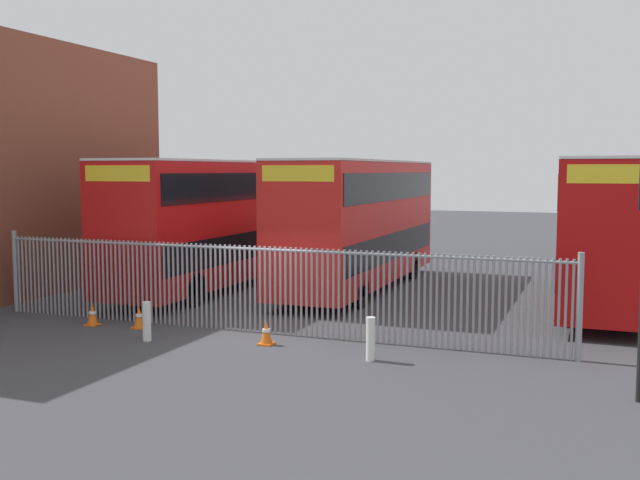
{
  "coord_description": "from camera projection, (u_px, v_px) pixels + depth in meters",
  "views": [
    {
      "loc": [
        7.97,
        -16.43,
        4.08
      ],
      "look_at": [
        0.0,
        4.0,
        2.0
      ],
      "focal_mm": 41.27,
      "sensor_mm": 36.0,
      "label": 1
    }
  ],
  "objects": [
    {
      "name": "ground_plane",
      "position": [
        361.0,
        286.0,
        25.93
      ],
      "size": [
        100.0,
        100.0,
        0.0
      ],
      "primitive_type": "plane",
      "color": "#3D3D42"
    },
    {
      "name": "palisade_fence",
      "position": [
        255.0,
        286.0,
        18.47
      ],
      "size": [
        15.56,
        0.14,
        2.35
      ],
      "color": "gray",
      "rests_on": "ground"
    },
    {
      "name": "double_decker_bus_near_gate",
      "position": [
        215.0,
        219.0,
        25.3
      ],
      "size": [
        2.54,
        10.81,
        4.42
      ],
      "color": "red",
      "rests_on": "ground"
    },
    {
      "name": "double_decker_bus_behind_fence_left",
      "position": [
        359.0,
        219.0,
        25.12
      ],
      "size": [
        2.54,
        10.81,
        4.42
      ],
      "color": "red",
      "rests_on": "ground"
    },
    {
      "name": "double_decker_bus_behind_fence_right",
      "position": [
        612.0,
        226.0,
        21.99
      ],
      "size": [
        2.54,
        10.81,
        4.42
      ],
      "color": "#B70C0C",
      "rests_on": "ground"
    },
    {
      "name": "bollard_near_left",
      "position": [
        147.0,
        321.0,
        17.6
      ],
      "size": [
        0.2,
        0.2,
        0.95
      ],
      "primitive_type": "cylinder",
      "color": "silver",
      "rests_on": "ground"
    },
    {
      "name": "bollard_center_front",
      "position": [
        371.0,
        339.0,
        15.76
      ],
      "size": [
        0.2,
        0.2,
        0.95
      ],
      "primitive_type": "cylinder",
      "color": "silver",
      "rests_on": "ground"
    },
    {
      "name": "traffic_cone_by_gate",
      "position": [
        93.0,
        315.0,
        19.37
      ],
      "size": [
        0.34,
        0.34,
        0.59
      ],
      "color": "orange",
      "rests_on": "ground"
    },
    {
      "name": "traffic_cone_mid_forecourt",
      "position": [
        139.0,
        317.0,
        19.02
      ],
      "size": [
        0.34,
        0.34,
        0.59
      ],
      "color": "orange",
      "rests_on": "ground"
    },
    {
      "name": "traffic_cone_near_kerb",
      "position": [
        266.0,
        333.0,
        17.23
      ],
      "size": [
        0.34,
        0.34,
        0.59
      ],
      "color": "orange",
      "rests_on": "ground"
    }
  ]
}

